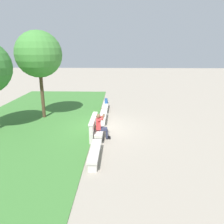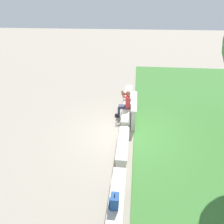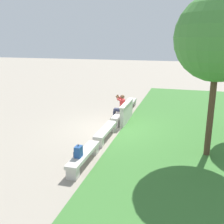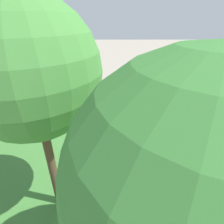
# 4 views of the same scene
# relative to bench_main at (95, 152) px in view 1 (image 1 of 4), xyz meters

# --- Properties ---
(ground_plane) EXTENTS (80.00, 80.00, 0.00)m
(ground_plane) POSITION_rel_bench_main_xyz_m (3.77, 0.00, -0.31)
(ground_plane) COLOR gray
(grass_strip) EXTENTS (21.72, 8.00, 0.03)m
(grass_strip) POSITION_rel_bench_main_xyz_m (3.77, 4.38, -0.29)
(grass_strip) COLOR #3D7533
(grass_strip) RESTS_ON ground
(bench_main) EXTENTS (2.17, 0.40, 0.45)m
(bench_main) POSITION_rel_bench_main_xyz_m (0.00, 0.00, 0.00)
(bench_main) COLOR beige
(bench_main) RESTS_ON ground
(bench_near) EXTENTS (2.17, 0.40, 0.45)m
(bench_near) POSITION_rel_bench_main_xyz_m (2.51, 0.00, 0.00)
(bench_near) COLOR beige
(bench_near) RESTS_ON ground
(bench_mid) EXTENTS (2.17, 0.40, 0.45)m
(bench_mid) POSITION_rel_bench_main_xyz_m (5.03, 0.00, 0.00)
(bench_mid) COLOR beige
(bench_mid) RESTS_ON ground
(bench_far) EXTENTS (2.17, 0.40, 0.45)m
(bench_far) POSITION_rel_bench_main_xyz_m (7.54, 0.00, 0.00)
(bench_far) COLOR beige
(bench_far) RESTS_ON ground
(backrest_wall_with_plaque) EXTENTS (2.25, 0.24, 1.01)m
(backrest_wall_with_plaque) POSITION_rel_bench_main_xyz_m (2.51, 0.34, 0.21)
(backrest_wall_with_plaque) COLOR beige
(backrest_wall_with_plaque) RESTS_ON ground
(person_photographer) EXTENTS (0.49, 0.74, 1.32)m
(person_photographer) POSITION_rel_bench_main_xyz_m (2.20, -0.08, 0.43)
(person_photographer) COLOR black
(person_photographer) RESTS_ON ground
(backpack) EXTENTS (0.28, 0.24, 0.43)m
(backpack) POSITION_rel_bench_main_xyz_m (7.90, -0.04, 0.32)
(backpack) COLOR #234C8C
(backpack) RESTS_ON bench_far
(tree_left_background) EXTENTS (2.88, 2.88, 5.56)m
(tree_left_background) POSITION_rel_bench_main_xyz_m (5.62, 4.02, 3.80)
(tree_left_background) COLOR #4C3826
(tree_left_background) RESTS_ON ground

